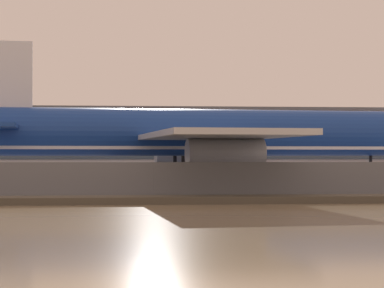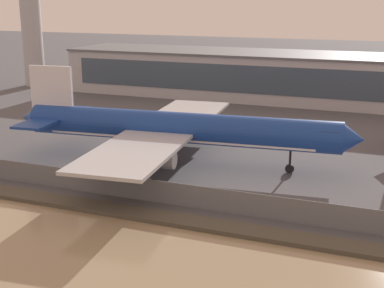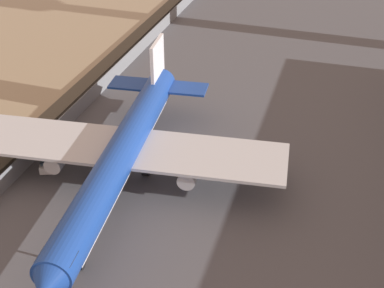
# 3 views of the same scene
# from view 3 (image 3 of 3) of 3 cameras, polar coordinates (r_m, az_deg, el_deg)

# --- Properties ---
(ground_plane) EXTENTS (500.00, 500.00, 0.00)m
(ground_plane) POSITION_cam_3_polar(r_m,az_deg,el_deg) (80.49, -5.15, -2.02)
(ground_plane) COLOR #4C4C51
(shoreline_seawall) EXTENTS (320.00, 3.00, 0.50)m
(shoreline_seawall) POSITION_cam_3_polar(r_m,az_deg,el_deg) (89.12, -17.54, 0.33)
(shoreline_seawall) COLOR #474238
(shoreline_seawall) RESTS_ON ground
(perimeter_fence) EXTENTS (280.00, 0.10, 2.80)m
(perimeter_fence) POSITION_cam_3_polar(r_m,az_deg,el_deg) (86.27, -15.15, 0.53)
(perimeter_fence) COLOR slate
(perimeter_fence) RESTS_ON ground
(cargo_jet_blue) EXTENTS (52.00, 45.40, 13.87)m
(cargo_jet_blue) POSITION_cam_3_polar(r_m,az_deg,el_deg) (73.75, -7.33, -0.75)
(cargo_jet_blue) COLOR #193D93
(cargo_jet_blue) RESTS_ON ground
(baggage_tug) EXTENTS (3.56, 2.63, 1.80)m
(baggage_tug) POSITION_cam_3_polar(r_m,az_deg,el_deg) (81.08, -15.26, -2.20)
(baggage_tug) COLOR white
(baggage_tug) RESTS_ON ground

